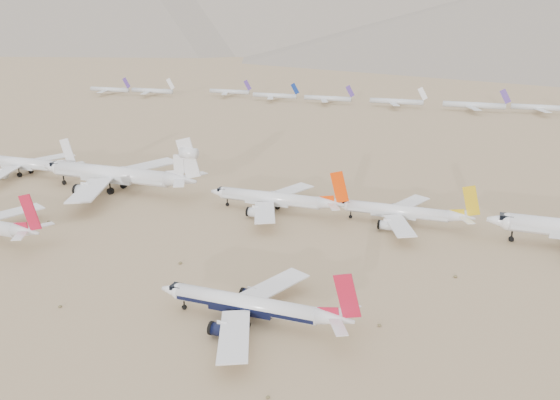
% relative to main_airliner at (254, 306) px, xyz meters
% --- Properties ---
extents(ground, '(7000.00, 7000.00, 0.00)m').
position_rel_main_airliner_xyz_m(ground, '(0.81, 6.16, -4.10)').
color(ground, '#907653').
rests_on(ground, ground).
extents(main_airliner, '(42.29, 41.31, 14.93)m').
position_rel_main_airliner_xyz_m(main_airliner, '(0.00, 0.00, 0.00)').
color(main_airliner, white).
rests_on(main_airliner, ground).
extents(row2_gold_tail, '(41.89, 40.97, 14.92)m').
position_rel_main_airliner_xyz_m(row2_gold_tail, '(21.16, 69.98, 0.07)').
color(row2_gold_tail, white).
rests_on(row2_gold_tail, ground).
extents(row2_orange_tail, '(45.61, 44.61, 16.27)m').
position_rel_main_airliner_xyz_m(row2_orange_tail, '(-20.05, 67.35, 0.46)').
color(row2_orange_tail, white).
rests_on(row2_orange_tail, ground).
extents(row2_white_trijet, '(64.36, 62.90, 22.80)m').
position_rel_main_airliner_xyz_m(row2_white_trijet, '(-82.52, 68.93, 2.50)').
color(row2_white_trijet, white).
rests_on(row2_white_trijet, ground).
extents(row2_white_twin, '(48.41, 47.37, 17.30)m').
position_rel_main_airliner_xyz_m(row2_white_twin, '(-132.81, 74.64, 0.77)').
color(row2_white_twin, white).
rests_on(row2_white_twin, ground).
extents(distant_storage_row, '(614.77, 61.04, 14.27)m').
position_rel_main_airliner_xyz_m(distant_storage_row, '(25.92, 314.19, 0.23)').
color(distant_storage_row, silver).
rests_on(distant_storage_row, ground).
extents(desert_scrub, '(247.37, 121.67, 0.63)m').
position_rel_main_airliner_xyz_m(desert_scrub, '(-10.28, -20.32, -3.82)').
color(desert_scrub, brown).
rests_on(desert_scrub, ground).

